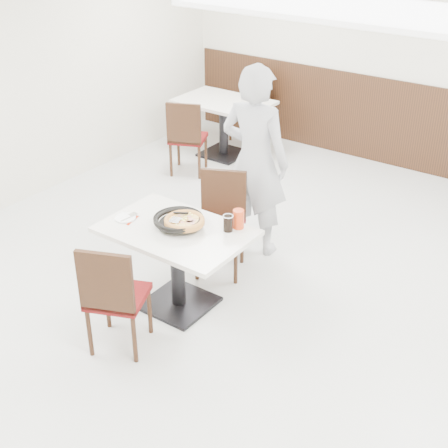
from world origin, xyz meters
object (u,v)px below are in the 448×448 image
Objects in this scene: pizza_pan at (178,222)px; bg_chair_left_near at (188,136)px; bg_table_left at (224,128)px; chair_far at (220,226)px; diner_person at (255,162)px; main_table at (178,268)px; side_plate at (125,218)px; cola_glass at (228,224)px; red_cup at (238,219)px; pizza at (185,222)px; chair_near at (118,294)px; bg_chair_left_far at (249,109)px.

pizza_pan is 2.83m from bg_chair_left_near.
pizza_pan reaches higher than bg_table_left.
pizza_pan is at bearing -77.09° from bg_chair_left_near.
diner_person is at bearing -116.11° from chair_far.
main_table is 3.79× the size of pizza_pan.
diner_person is 1.54× the size of bg_table_left.
diner_person is (0.44, 1.31, 0.17)m from side_plate.
side_plate is 0.88m from cola_glass.
pizza is at bearing -142.45° from red_cup.
pizza_pan is 0.06m from pizza.
diner_person is at bearing 66.23° from chair_near.
pizza_pan is 0.48m from side_plate.
main_table is at bearing -81.40° from pizza_pan.
chair_far reaches higher than red_cup.
chair_near is at bearing -97.34° from pizza.
pizza is 1.86× the size of side_plate.
chair_far and bg_chair_left_near have the same top height.
pizza_pan is 1.80× the size of side_plate.
diner_person is 2.05m from bg_chair_left_near.
chair_near reaches higher than main_table.
chair_near is at bearing 130.32° from bg_chair_left_far.
pizza is 2.05× the size of red_cup.
bg_chair_left_far is (-1.65, 2.96, 0.00)m from chair_far.
chair_near is at bearing -93.45° from main_table.
bg_chair_left_far is (-1.73, 3.56, -0.34)m from pizza.
bg_chair_left_far is at bearing -85.80° from chair_far.
chair_near is 4.02m from bg_table_left.
diner_person reaches higher than chair_near.
cola_glass is at bearing 42.68° from chair_near.
bg_chair_left_near is at bearing -69.37° from chair_far.
pizza is at bearing 17.63° from side_plate.
bg_chair_left_near is (-1.67, 1.64, 0.00)m from chair_far.
pizza_pan is 1.16m from diner_person.
chair_far is at bearing -55.18° from bg_table_left.
bg_chair_left_near is at bearing 127.02° from pizza_pan.
cola_glass is at bearing 140.41° from bg_chair_left_far.
chair_near is 2.89× the size of pizza.
chair_near is 7.31× the size of cola_glass.
pizza is 0.35× the size of bg_chair_left_near.
pizza is at bearing 6.25° from pizza_pan.
bg_table_left is 1.26× the size of bg_chair_left_far.
red_cup is at bearing 117.31° from chair_far.
bg_chair_left_far reaches higher than cola_glass.
diner_person is (0.02, 1.86, 0.45)m from chair_near.
cola_glass is (0.37, 0.18, 0.02)m from pizza_pan.
cola_glass reaches higher than pizza_pan.
chair_near is 0.79× the size of bg_table_left.
red_cup is at bearing 141.59° from bg_chair_left_far.
side_plate is at bearing -68.73° from bg_table_left.
chair_far is 2.34m from bg_chair_left_near.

